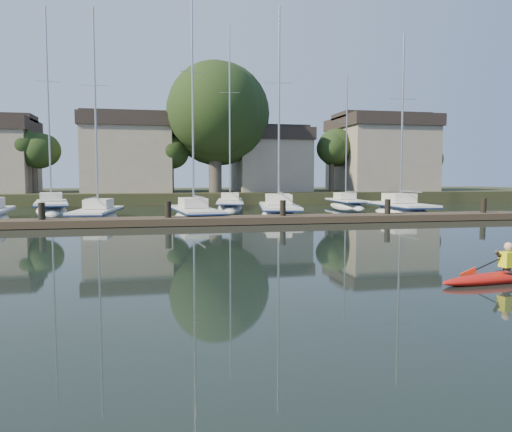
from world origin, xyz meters
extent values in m
plane|color=black|center=(0.00, 0.00, 0.00)|extent=(160.00, 160.00, 0.00)
ellipsoid|color=#B11D0D|center=(4.45, -1.47, 0.09)|extent=(4.04, 1.12, 0.30)
cylinder|color=black|center=(4.32, -1.49, 0.19)|extent=(0.68, 0.68, 0.08)
imported|color=#2F2A2D|center=(4.32, -1.49, 0.51)|extent=(0.25, 0.34, 0.87)
cube|color=yellow|center=(4.32, -1.49, 0.52)|extent=(0.37, 0.30, 0.36)
sphere|color=tan|center=(4.32, -1.49, 0.82)|extent=(0.20, 0.20, 0.20)
cube|color=#423526|center=(0.00, 14.00, 0.20)|extent=(34.00, 2.00, 0.35)
cylinder|color=black|center=(-9.00, 14.00, 0.30)|extent=(0.32, 0.32, 1.80)
cylinder|color=black|center=(-3.00, 14.00, 0.30)|extent=(0.32, 0.32, 1.80)
cylinder|color=black|center=(3.00, 14.00, 0.30)|extent=(0.32, 0.32, 1.80)
cylinder|color=black|center=(9.00, 14.00, 0.30)|extent=(0.32, 0.32, 1.80)
cylinder|color=black|center=(15.00, 14.00, 0.30)|extent=(0.32, 0.32, 1.80)
ellipsoid|color=white|center=(-6.92, 18.39, -0.33)|extent=(2.86, 8.25, 1.81)
cube|color=white|center=(-6.92, 18.39, 0.52)|extent=(2.61, 6.80, 0.13)
cube|color=navy|center=(-6.92, 18.39, 0.45)|extent=(2.70, 6.96, 0.08)
cube|color=beige|center=(-6.86, 18.88, 0.87)|extent=(1.57, 2.39, 0.52)
cylinder|color=#9EA0A5|center=(-6.89, 18.63, 6.28)|extent=(0.11, 0.11, 11.41)
cylinder|color=#9EA0A5|center=(-7.05, 17.19, 1.28)|extent=(0.41, 3.06, 0.08)
cylinder|color=#9EA0A5|center=(-6.89, 18.63, 7.65)|extent=(1.52, 0.19, 0.03)
ellipsoid|color=white|center=(-1.35, 17.90, -0.34)|extent=(2.94, 9.03, 1.87)
cube|color=white|center=(-1.35, 17.90, 0.54)|extent=(2.69, 7.43, 0.14)
cube|color=navy|center=(-1.35, 17.90, 0.46)|extent=(2.78, 7.62, 0.08)
cube|color=beige|center=(-1.41, 18.43, 0.91)|extent=(1.62, 2.61, 0.54)
cylinder|color=#9EA0A5|center=(-1.38, 18.17, 7.00)|extent=(0.12, 0.12, 12.81)
cylinder|color=#9EA0A5|center=(-1.22, 16.58, 1.33)|extent=(0.41, 3.36, 0.08)
cylinder|color=#9EA0A5|center=(-1.38, 18.17, 8.53)|extent=(1.57, 0.19, 0.03)
ellipsoid|color=white|center=(4.03, 18.88, -0.39)|extent=(3.91, 9.21, 2.12)
cube|color=white|center=(4.03, 18.88, 0.61)|extent=(3.51, 7.60, 0.16)
cube|color=navy|center=(4.03, 18.88, 0.52)|extent=(3.63, 7.80, 0.09)
cube|color=beige|center=(4.13, 19.41, 1.03)|extent=(1.99, 2.74, 0.61)
cylinder|color=#9EA0A5|center=(4.08, 19.14, 6.81)|extent=(0.13, 0.13, 12.28)
cylinder|color=#9EA0A5|center=(3.79, 17.56, 1.51)|extent=(0.70, 3.35, 0.09)
cylinder|color=#9EA0A5|center=(4.08, 19.14, 8.28)|extent=(1.76, 0.35, 0.03)
ellipsoid|color=white|center=(12.51, 18.97, -0.39)|extent=(2.65, 7.88, 2.11)
cube|color=white|center=(12.51, 18.97, 0.61)|extent=(2.48, 6.47, 0.16)
cube|color=navy|center=(12.51, 18.97, 0.52)|extent=(2.57, 6.63, 0.09)
cube|color=beige|center=(12.53, 19.44, 1.02)|extent=(1.64, 2.24, 0.61)
cylinder|color=#9EA0A5|center=(12.52, 19.21, 6.23)|extent=(0.13, 0.13, 11.13)
cylinder|color=#9EA0A5|center=(12.46, 17.81, 1.50)|extent=(0.21, 2.96, 0.09)
cylinder|color=#9EA0A5|center=(12.52, 19.21, 7.57)|extent=(1.78, 0.10, 0.03)
ellipsoid|color=white|center=(-10.97, 26.84, -0.37)|extent=(3.91, 9.88, 2.03)
cube|color=white|center=(-10.97, 26.84, 0.59)|extent=(3.50, 8.15, 0.15)
cube|color=navy|center=(-10.97, 26.84, 0.50)|extent=(3.62, 8.36, 0.09)
cube|color=beige|center=(-11.08, 27.41, 0.98)|extent=(1.95, 2.92, 0.59)
cylinder|color=#9EA0A5|center=(-11.02, 27.12, 7.60)|extent=(0.13, 0.13, 13.92)
cylinder|color=#9EA0A5|center=(-10.72, 25.41, 1.45)|extent=(0.73, 3.62, 0.09)
cylinder|color=#9EA0A5|center=(-11.02, 27.12, 9.27)|extent=(1.69, 0.33, 0.03)
ellipsoid|color=white|center=(2.23, 27.45, -0.34)|extent=(3.54, 9.93, 1.85)
cube|color=white|center=(2.23, 27.45, 0.54)|extent=(3.17, 8.19, 0.14)
cube|color=navy|center=(2.23, 27.45, 0.46)|extent=(3.28, 8.39, 0.08)
cube|color=beige|center=(2.32, 28.03, 0.90)|extent=(1.77, 2.90, 0.54)
cylinder|color=#9EA0A5|center=(2.27, 27.74, 7.40)|extent=(0.12, 0.12, 13.63)
cylinder|color=#9EA0A5|center=(2.00, 26.01, 1.31)|extent=(0.66, 3.67, 0.08)
cylinder|color=#9EA0A5|center=(2.27, 27.74, 9.03)|extent=(1.54, 0.27, 0.03)
ellipsoid|color=white|center=(12.00, 27.43, -0.33)|extent=(2.38, 7.58, 1.78)
cube|color=white|center=(12.00, 27.43, 0.51)|extent=(2.21, 6.23, 0.13)
cube|color=navy|center=(12.00, 27.43, 0.44)|extent=(2.29, 6.39, 0.07)
cube|color=beige|center=(12.02, 27.88, 0.86)|extent=(1.42, 2.17, 0.51)
cylinder|color=#9EA0A5|center=(12.01, 27.65, 5.71)|extent=(0.11, 0.11, 10.29)
cylinder|color=#9EA0A5|center=(11.93, 26.31, 1.26)|extent=(0.23, 2.84, 0.07)
cylinder|color=#9EA0A5|center=(12.01, 27.65, 6.94)|extent=(1.50, 0.11, 0.03)
cube|color=#29351A|center=(0.00, 44.00, 0.50)|extent=(90.00, 24.00, 1.00)
cube|color=gray|center=(-6.00, 38.00, 4.00)|extent=(8.00, 8.00, 6.00)
cube|color=#2B231F|center=(-6.00, 38.00, 7.60)|extent=(8.40, 8.40, 1.20)
cube|color=gray|center=(8.00, 38.00, 3.50)|extent=(7.00, 7.00, 5.00)
cube|color=#2B231F|center=(8.00, 38.00, 6.60)|extent=(7.35, 7.35, 1.20)
cube|color=gray|center=(20.00, 38.00, 4.25)|extent=(9.00, 9.00, 6.50)
cube|color=#2B231F|center=(20.00, 38.00, 8.10)|extent=(9.45, 9.45, 1.20)
cylinder|color=#504A40|center=(2.00, 35.00, 3.50)|extent=(1.20, 1.20, 5.00)
sphere|color=black|center=(2.00, 35.00, 8.50)|extent=(8.50, 8.50, 8.50)
cylinder|color=#504A40|center=(-14.00, 36.00, 2.50)|extent=(0.48, 0.48, 3.00)
sphere|color=black|center=(-14.00, 36.00, 5.00)|extent=(3.40, 3.40, 3.40)
cylinder|color=#504A40|center=(-2.00, 35.50, 2.40)|extent=(0.38, 0.38, 2.80)
sphere|color=black|center=(-2.00, 35.50, 4.60)|extent=(2.72, 2.72, 2.72)
cylinder|color=#504A40|center=(14.00, 36.50, 2.60)|extent=(0.50, 0.50, 3.20)
sphere|color=black|center=(14.00, 36.50, 5.25)|extent=(3.57, 3.57, 3.57)
cylinder|color=#504A40|center=(24.00, 35.00, 2.30)|extent=(0.41, 0.41, 2.60)
sphere|color=black|center=(24.00, 35.00, 4.45)|extent=(2.89, 2.89, 2.89)
camera|label=1|loc=(-3.73, -11.52, 2.42)|focal=35.00mm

